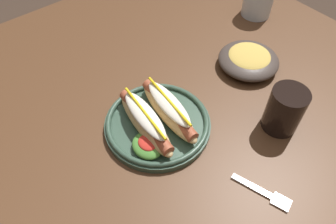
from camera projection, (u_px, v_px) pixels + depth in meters
dining_table at (219, 135)px, 0.81m from camera, size 1.36×1.07×0.74m
hot_dog_plate at (157, 121)px, 0.69m from camera, size 0.24×0.24×0.08m
fork at (265, 194)px, 0.61m from camera, size 0.12×0.05×0.00m
soda_cup at (285, 110)px, 0.68m from camera, size 0.08×0.08×0.11m
side_bowl at (249, 59)px, 0.83m from camera, size 0.16×0.16×0.05m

